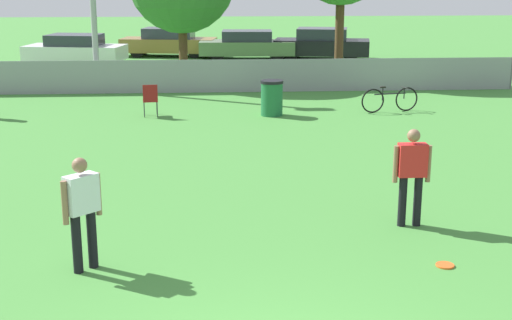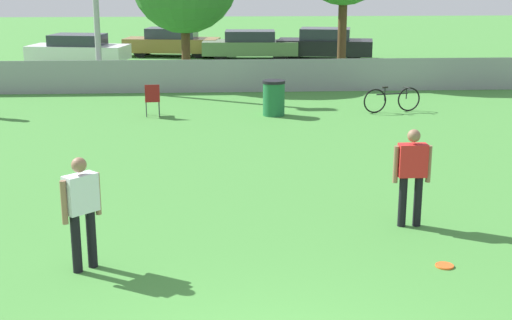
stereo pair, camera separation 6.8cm
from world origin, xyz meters
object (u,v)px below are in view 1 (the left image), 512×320
(player_thrower_red, at_px, (412,170))
(parked_car_tan, at_px, (169,42))
(frisbee_disc, at_px, (445,265))
(bicycle_sideline, at_px, (390,100))
(trash_bin, at_px, (272,98))
(parked_car_olive, at_px, (247,45))
(parked_car_dark, at_px, (322,44))
(parked_car_white, at_px, (75,50))
(folding_chair_sideline, at_px, (150,98))
(player_receiver_white, at_px, (82,206))

(player_thrower_red, distance_m, parked_car_tan, 24.45)
(frisbee_disc, relative_size, bicycle_sideline, 0.15)
(trash_bin, relative_size, parked_car_olive, 0.22)
(parked_car_dark, bearing_deg, parked_car_tan, 179.57)
(parked_car_white, bearing_deg, frisbee_disc, -57.29)
(folding_chair_sideline, xyz_separation_m, bicycle_sideline, (6.84, 0.22, -0.16))
(frisbee_disc, relative_size, parked_car_tan, 0.06)
(bicycle_sideline, distance_m, parked_car_olive, 13.54)
(player_thrower_red, distance_m, parked_car_olive, 22.55)
(parked_car_tan, relative_size, parked_car_olive, 1.05)
(frisbee_disc, bearing_deg, parked_car_olive, 93.46)
(parked_car_tan, bearing_deg, player_thrower_red, -69.22)
(player_receiver_white, height_order, parked_car_white, player_receiver_white)
(frisbee_disc, distance_m, folding_chair_sideline, 11.88)
(parked_car_tan, bearing_deg, parked_car_dark, -3.47)
(player_thrower_red, height_order, parked_car_white, player_thrower_red)
(trash_bin, distance_m, parked_car_olive, 13.37)
(parked_car_tan, height_order, parked_car_olive, parked_car_tan)
(frisbee_disc, xyz_separation_m, folding_chair_sideline, (-4.86, 10.83, 0.51))
(player_receiver_white, xyz_separation_m, trash_bin, (3.45, 10.57, -0.41))
(bicycle_sideline, bearing_deg, folding_chair_sideline, 170.04)
(player_receiver_white, bearing_deg, folding_chair_sideline, 45.95)
(player_thrower_red, xyz_separation_m, parked_car_white, (-8.96, 21.02, -0.26))
(player_thrower_red, distance_m, parked_car_dark, 22.47)
(frisbee_disc, bearing_deg, parked_car_white, 111.72)
(bicycle_sideline, relative_size, trash_bin, 1.75)
(bicycle_sideline, xyz_separation_m, parked_car_white, (-11.00, 11.60, 0.29))
(parked_car_tan, bearing_deg, trash_bin, -67.28)
(player_thrower_red, bearing_deg, trash_bin, 99.10)
(player_thrower_red, bearing_deg, folding_chair_sideline, 117.92)
(player_receiver_white, xyz_separation_m, parked_car_tan, (-0.21, 25.36, -0.25))
(player_thrower_red, xyz_separation_m, trash_bin, (-1.41, 9.14, -0.41))
(folding_chair_sideline, relative_size, trash_bin, 0.92)
(player_receiver_white, relative_size, folding_chair_sideline, 1.73)
(parked_car_tan, bearing_deg, parked_car_olive, -12.31)
(trash_bin, xyz_separation_m, parked_car_olive, (0.01, 13.37, 0.16))
(frisbee_disc, distance_m, parked_car_tan, 26.08)
(frisbee_disc, relative_size, trash_bin, 0.26)
(folding_chair_sideline, bearing_deg, player_receiver_white, 83.43)
(player_receiver_white, relative_size, parked_car_dark, 0.34)
(player_receiver_white, distance_m, bicycle_sideline, 12.87)
(frisbee_disc, bearing_deg, player_thrower_red, 92.04)
(parked_car_white, relative_size, parked_car_olive, 1.01)
(folding_chair_sideline, relative_size, parked_car_olive, 0.21)
(bicycle_sideline, bearing_deg, parked_car_dark, 78.02)
(parked_car_tan, xyz_separation_m, parked_car_olive, (3.66, -1.42, -0.01))
(folding_chair_sideline, relative_size, parked_car_white, 0.20)
(frisbee_disc, distance_m, parked_car_white, 24.39)
(folding_chair_sideline, xyz_separation_m, parked_car_white, (-4.16, 11.83, 0.13))
(player_receiver_white, relative_size, trash_bin, 1.59)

